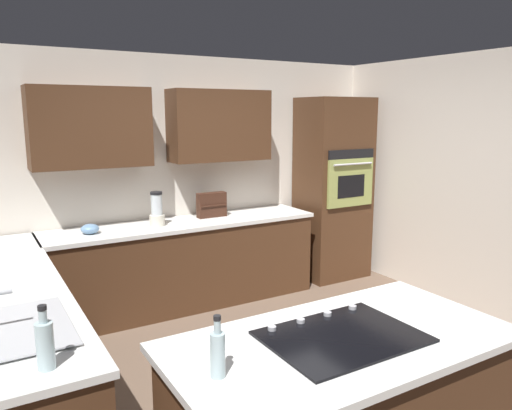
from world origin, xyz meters
TOP-DOWN VIEW (x-y plane):
  - ground_plane at (0.00, 0.00)m, footprint 14.00×14.00m
  - wall_back at (0.07, -2.04)m, footprint 6.00×0.44m
  - wall_left at (-2.45, -0.30)m, footprint 0.10×4.00m
  - lower_cabinets_back at (0.10, -1.72)m, footprint 2.80×0.60m
  - countertop_back at (0.10, -1.72)m, footprint 2.84×0.64m
  - lower_cabinets_side at (1.82, -0.55)m, footprint 0.60×2.90m
  - countertop_side at (1.82, -0.55)m, footprint 0.64×2.94m
  - island_top at (0.46, 1.17)m, footprint 1.78×0.92m
  - wall_oven at (-1.85, -1.72)m, footprint 0.80×0.66m
  - sink_unit at (1.83, 0.26)m, footprint 0.46×0.70m
  - cooktop at (0.46, 1.17)m, footprint 0.76×0.56m
  - blender at (0.40, -1.69)m, footprint 0.15×0.15m
  - mixing_bowl at (1.05, -1.69)m, footprint 0.17×0.17m
  - spice_rack at (-0.25, -1.80)m, footprint 0.32×0.11m
  - dish_soap_bottle at (1.77, 0.74)m, footprint 0.08×0.08m
  - oil_bottle at (1.15, 1.19)m, footprint 0.06×0.06m

SIDE VIEW (x-z plane):
  - ground_plane at x=0.00m, z-range 0.00..0.00m
  - lower_cabinets_back at x=0.10m, z-range 0.00..0.86m
  - lower_cabinets_side at x=1.82m, z-range 0.00..0.86m
  - countertop_back at x=0.10m, z-range 0.86..0.90m
  - countertop_side at x=1.82m, z-range 0.86..0.90m
  - island_top at x=0.46m, z-range 0.86..0.90m
  - cooktop at x=0.46m, z-range 0.89..0.92m
  - sink_unit at x=1.83m, z-range 0.80..1.03m
  - mixing_bowl at x=1.05m, z-range 0.90..0.99m
  - oil_bottle at x=1.15m, z-range 0.87..1.15m
  - dish_soap_bottle at x=1.77m, z-range 0.87..1.16m
  - spice_rack at x=-0.25m, z-range 0.90..1.17m
  - blender at x=0.40m, z-range 0.88..1.22m
  - wall_oven at x=-1.85m, z-range 0.00..2.19m
  - wall_left at x=-2.45m, z-range 0.00..2.60m
  - wall_back at x=0.07m, z-range 0.15..2.75m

